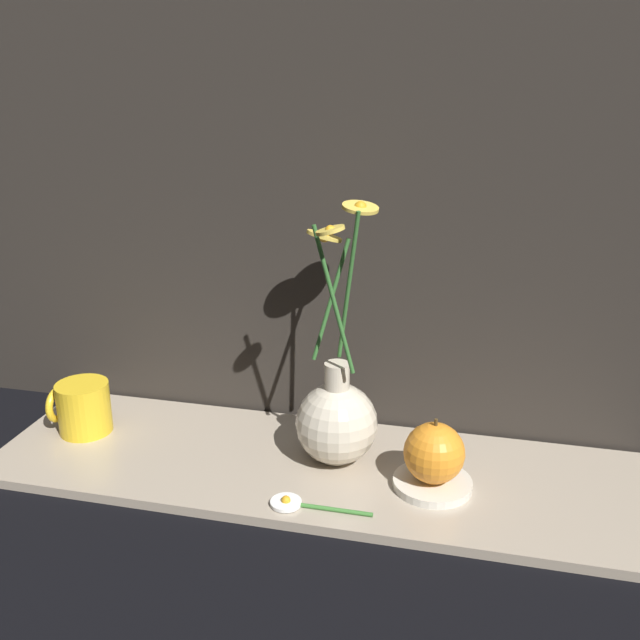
% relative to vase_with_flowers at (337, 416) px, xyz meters
% --- Properties ---
extents(ground_plane, '(6.00, 6.00, 0.00)m').
position_rel_vase_with_flowers_xyz_m(ground_plane, '(-0.02, -0.02, -0.07)').
color(ground_plane, black).
extents(shelf, '(0.82, 0.25, 0.01)m').
position_rel_vase_with_flowers_xyz_m(shelf, '(-0.02, -0.02, -0.07)').
color(shelf, tan).
rests_on(shelf, ground_plane).
extents(backdrop_wall, '(1.32, 0.02, 1.10)m').
position_rel_vase_with_flowers_xyz_m(backdrop_wall, '(-0.02, 0.12, 0.48)').
color(backdrop_wall, '#2D2823').
rests_on(backdrop_wall, ground_plane).
extents(vase_with_flowers, '(0.11, 0.13, 0.33)m').
position_rel_vase_with_flowers_xyz_m(vase_with_flowers, '(0.00, 0.00, 0.00)').
color(vase_with_flowers, beige).
rests_on(vase_with_flowers, shelf).
extents(yellow_mug, '(0.08, 0.07, 0.07)m').
position_rel_vase_with_flowers_xyz_m(yellow_mug, '(-0.35, -0.00, -0.03)').
color(yellow_mug, yellow).
rests_on(yellow_mug, shelf).
extents(saucer_plate, '(0.09, 0.09, 0.01)m').
position_rel_vase_with_flowers_xyz_m(saucer_plate, '(0.12, -0.03, -0.06)').
color(saucer_plate, silver).
rests_on(saucer_plate, shelf).
extents(orange_fruit, '(0.07, 0.07, 0.08)m').
position_rel_vase_with_flowers_xyz_m(orange_fruit, '(0.12, -0.03, -0.02)').
color(orange_fruit, orange).
rests_on(orange_fruit, saucer_plate).
extents(loose_daisy, '(0.12, 0.04, 0.01)m').
position_rel_vase_with_flowers_xyz_m(loose_daisy, '(-0.02, -0.11, -0.06)').
color(loose_daisy, '#3D7A33').
rests_on(loose_daisy, shelf).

